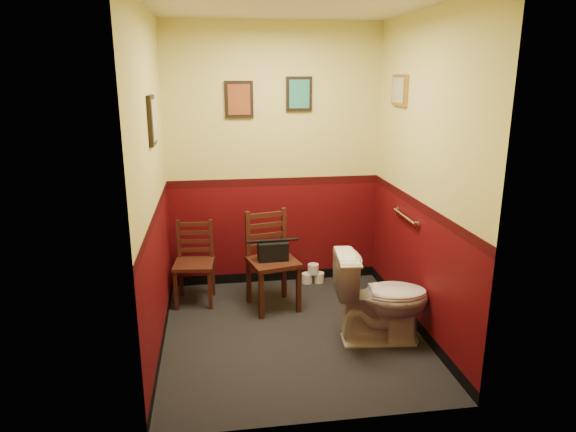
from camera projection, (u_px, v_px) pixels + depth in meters
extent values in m
cube|color=black|center=(292.00, 333.00, 4.49)|extent=(2.20, 2.40, 0.00)
cube|color=silver|center=(293.00, 3.00, 3.77)|extent=(2.20, 2.40, 0.00)
cube|color=#4A070C|center=(274.00, 159.00, 5.28)|extent=(2.20, 0.00, 2.70)
cube|color=#4A070C|center=(325.00, 224.00, 2.99)|extent=(2.20, 0.00, 2.70)
cube|color=#4A070C|center=(153.00, 187.00, 3.98)|extent=(0.00, 2.40, 2.70)
cube|color=#4A070C|center=(422.00, 178.00, 4.29)|extent=(0.00, 2.40, 2.70)
cylinder|color=silver|center=(405.00, 217.00, 4.63)|extent=(0.03, 0.50, 0.03)
cylinder|color=silver|center=(417.00, 224.00, 4.39)|extent=(0.02, 0.06, 0.06)
cylinder|color=silver|center=(397.00, 210.00, 4.87)|extent=(0.02, 0.06, 0.06)
cube|color=black|center=(239.00, 100.00, 5.05)|extent=(0.28, 0.03, 0.36)
cube|color=brown|center=(239.00, 100.00, 5.03)|extent=(0.22, 0.01, 0.30)
cube|color=black|center=(299.00, 94.00, 5.12)|extent=(0.26, 0.03, 0.34)
cube|color=#298371|center=(299.00, 94.00, 5.10)|extent=(0.20, 0.01, 0.28)
cube|color=black|center=(152.00, 120.00, 3.94)|extent=(0.03, 0.30, 0.38)
cube|color=tan|center=(154.00, 120.00, 3.94)|extent=(0.01, 0.24, 0.31)
cube|color=olive|center=(400.00, 90.00, 4.67)|extent=(0.03, 0.34, 0.28)
cube|color=tan|center=(398.00, 90.00, 4.67)|extent=(0.01, 0.28, 0.22)
imported|color=white|center=(381.00, 298.00, 4.28)|extent=(0.83, 0.52, 0.78)
cylinder|color=silver|center=(404.00, 320.00, 4.62)|extent=(0.10, 0.10, 0.10)
cylinder|color=silver|center=(405.00, 303.00, 4.57)|extent=(0.01, 0.01, 0.29)
cube|color=#471F15|center=(194.00, 264.00, 5.00)|extent=(0.41, 0.41, 0.04)
cube|color=#471F15|center=(176.00, 290.00, 4.89)|extent=(0.04, 0.04, 0.40)
cube|color=#471F15|center=(181.00, 277.00, 5.20)|extent=(0.04, 0.04, 0.40)
cube|color=#471F15|center=(210.00, 289.00, 4.91)|extent=(0.04, 0.04, 0.40)
cube|color=#471F15|center=(213.00, 277.00, 5.22)|extent=(0.04, 0.04, 0.40)
cube|color=#471F15|center=(179.00, 239.00, 5.10)|extent=(0.04, 0.03, 0.40)
cube|color=#471F15|center=(211.00, 239.00, 5.12)|extent=(0.04, 0.03, 0.40)
cube|color=#471F15|center=(196.00, 250.00, 5.14)|extent=(0.31, 0.05, 0.04)
cube|color=#471F15|center=(195.00, 241.00, 5.12)|extent=(0.31, 0.05, 0.04)
cube|color=#471F15|center=(195.00, 233.00, 5.09)|extent=(0.31, 0.05, 0.04)
cube|color=#471F15|center=(194.00, 224.00, 5.07)|extent=(0.31, 0.05, 0.04)
cube|color=#471F15|center=(273.00, 262.00, 4.88)|extent=(0.52, 0.52, 0.04)
cube|color=#471F15|center=(261.00, 295.00, 4.71)|extent=(0.05, 0.05, 0.47)
cube|color=#471F15|center=(249.00, 280.00, 5.04)|extent=(0.05, 0.05, 0.47)
cube|color=#471F15|center=(299.00, 289.00, 4.84)|extent=(0.05, 0.05, 0.47)
cube|color=#471F15|center=(284.00, 275.00, 5.18)|extent=(0.05, 0.05, 0.47)
cube|color=#471F15|center=(248.00, 235.00, 4.92)|extent=(0.05, 0.04, 0.47)
cube|color=#471F15|center=(284.00, 231.00, 5.06)|extent=(0.05, 0.04, 0.47)
cube|color=#471F15|center=(266.00, 246.00, 5.02)|extent=(0.35, 0.11, 0.05)
cube|color=#471F15|center=(266.00, 236.00, 5.00)|extent=(0.35, 0.11, 0.05)
cube|color=#471F15|center=(266.00, 225.00, 4.97)|extent=(0.35, 0.11, 0.05)
cube|color=#471F15|center=(266.00, 215.00, 4.94)|extent=(0.35, 0.11, 0.05)
cube|color=black|center=(273.00, 251.00, 4.85)|extent=(0.29, 0.15, 0.18)
cylinder|color=black|center=(273.00, 240.00, 4.82)|extent=(0.25, 0.03, 0.02)
cylinder|color=silver|center=(307.00, 278.00, 5.57)|extent=(0.12, 0.12, 0.11)
cylinder|color=silver|center=(319.00, 277.00, 5.59)|extent=(0.12, 0.12, 0.11)
cylinder|color=silver|center=(313.00, 269.00, 5.54)|extent=(0.12, 0.12, 0.11)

